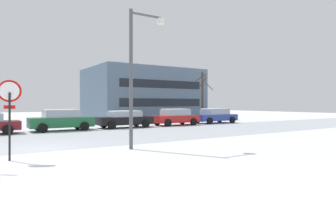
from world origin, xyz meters
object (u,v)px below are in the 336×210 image
parked_car_black (125,119)px  parked_car_red (175,117)px  parked_car_green (61,120)px  stop_sign (10,104)px  street_lamp (137,65)px  parked_car_blue (215,116)px

parked_car_black → parked_car_red: 4.98m
parked_car_green → parked_car_black: parked_car_green is taller
stop_sign → parked_car_green: size_ratio=0.64×
stop_sign → parked_car_red: size_ratio=0.65×
stop_sign → parked_car_green: bearing=68.7°
street_lamp → parked_car_blue: street_lamp is taller
parked_car_black → parked_car_blue: bearing=1.1°
parked_car_green → parked_car_blue: (14.92, 0.11, -0.03)m
parked_car_green → parked_car_black: bearing=-0.9°
parked_car_green → parked_car_blue: 14.92m
parked_car_black → parked_car_green: bearing=179.1°
street_lamp → parked_car_green: size_ratio=1.38×
parked_car_green → parked_car_red: (9.95, -0.13, -0.03)m
street_lamp → parked_car_black: bearing=68.2°
parked_car_red → parked_car_green: bearing=179.3°
stop_sign → street_lamp: street_lamp is taller
parked_car_red → parked_car_blue: size_ratio=0.93×
parked_car_red → stop_sign: bearing=-143.1°
parked_car_black → parked_car_blue: parked_car_blue is taller
parked_car_black → parked_car_blue: (9.95, 0.19, 0.03)m
stop_sign → parked_car_red: 17.69m
street_lamp → parked_car_blue: size_ratio=1.32×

